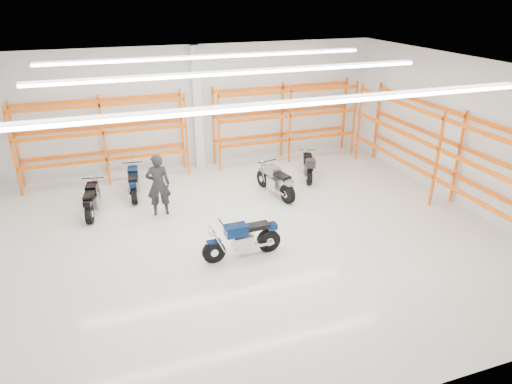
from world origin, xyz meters
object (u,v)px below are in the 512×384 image
object	(u,v)px
motorcycle_back_c	(276,182)
motorcycle_back_a	(92,200)
motorcycle_back_b	(134,183)
structural_column	(197,109)
standing_man	(158,185)
motorcycle_back_d	(308,167)
motorcycle_main	(245,239)

from	to	relation	value
motorcycle_back_c	motorcycle_back_a	bearing A→B (deg)	174.25
motorcycle_back_b	structural_column	xyz separation A→B (m)	(2.67, 1.99, 1.79)
motorcycle_back_c	standing_man	size ratio (longest dim) A/B	1.09
motorcycle_back_a	structural_column	xyz separation A→B (m)	(3.99, 2.94, 1.80)
motorcycle_back_a	motorcycle_back_d	distance (m)	7.35
motorcycle_main	motorcycle_back_b	bearing A→B (deg)	116.01
motorcycle_main	motorcycle_back_c	bearing A→B (deg)	56.65
motorcycle_back_d	motorcycle_back_c	bearing A→B (deg)	-149.49
motorcycle_back_c	motorcycle_back_d	world-z (taller)	motorcycle_back_c
motorcycle_back_a	standing_man	world-z (taller)	standing_man
motorcycle_back_d	structural_column	xyz separation A→B (m)	(-3.35, 2.58, 1.77)
standing_man	motorcycle_back_a	bearing A→B (deg)	-14.78
standing_man	motorcycle_back_c	bearing A→B (deg)	-173.57
motorcycle_back_a	motorcycle_back_d	size ratio (longest dim) A/B	1.04
motorcycle_back_a	motorcycle_back_c	bearing A→B (deg)	-5.75
motorcycle_main	motorcycle_back_d	size ratio (longest dim) A/B	1.11
motorcycle_back_b	structural_column	size ratio (longest dim) A/B	0.45
motorcycle_back_a	structural_column	world-z (taller)	structural_column
motorcycle_back_b	structural_column	distance (m)	3.77
standing_man	motorcycle_back_b	bearing A→B (deg)	-64.83
motorcycle_main	motorcycle_back_d	world-z (taller)	motorcycle_main
motorcycle_back_a	motorcycle_back_d	world-z (taller)	motorcycle_back_d
standing_man	structural_column	bearing A→B (deg)	-114.78
structural_column	motorcycle_back_a	bearing A→B (deg)	-143.63
motorcycle_main	motorcycle_back_d	xyz separation A→B (m)	(3.71, 4.15, -0.00)
structural_column	motorcycle_back_d	bearing A→B (deg)	-37.54
motorcycle_back_b	motorcycle_back_c	size ratio (longest dim) A/B	0.95
motorcycle_back_c	structural_column	xyz separation A→B (m)	(-1.76, 3.52, 1.76)
motorcycle_main	standing_man	bearing A→B (deg)	118.78
motorcycle_back_b	standing_man	world-z (taller)	standing_man
motorcycle_back_c	structural_column	world-z (taller)	structural_column
motorcycle_back_d	standing_man	distance (m)	5.53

